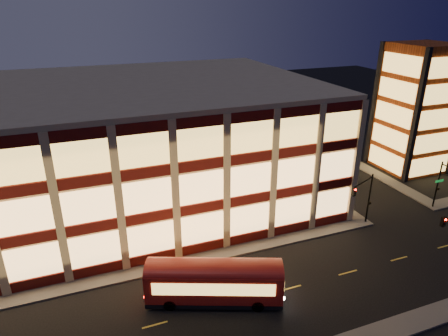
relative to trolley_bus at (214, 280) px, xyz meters
name	(u,v)px	position (x,y,z in m)	size (l,w,h in m)	color
ground	(163,274)	(-3.26, 5.00, -2.08)	(200.00, 200.00, 0.00)	black
sidewalk_office_south	(128,274)	(-6.26, 6.00, -2.01)	(54.00, 2.00, 0.15)	#514F4C
sidewalk_office_east	(290,170)	(19.74, 22.00, -2.01)	(2.00, 30.00, 0.15)	#514F4C
sidewalk_tower_west	(351,161)	(30.74, 22.00, -2.01)	(2.00, 30.00, 0.15)	#514F4C
office_building	(103,146)	(-6.17, 21.91, 5.17)	(50.45, 30.45, 14.50)	tan
stair_tower	(416,109)	(36.69, 16.95, 6.91)	(8.60, 8.60, 18.00)	#8C3814
traffic_signal_far	(364,194)	(18.95, 5.23, 2.03)	(3.79, 1.87, 6.00)	black
trolley_bus	(214,280)	(0.00, 0.00, 0.00)	(11.33, 6.71, 3.76)	#960D08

